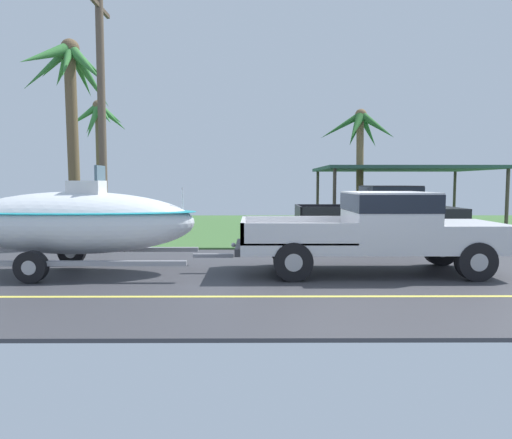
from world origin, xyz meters
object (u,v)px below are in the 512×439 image
at_px(carport_awning, 402,170).
at_px(palm_tree_far_left, 71,87).
at_px(palm_tree_near_left, 100,129).
at_px(boat_on_trailer, 75,222).
at_px(parked_pickup_background, 388,209).
at_px(parked_sedan_near, 47,216).
at_px(pickup_truck_towing, 386,227).
at_px(palm_tree_near_right, 362,137).
at_px(utility_pole, 102,114).

distance_m(carport_awning, palm_tree_far_left, 14.16).
xyz_separation_m(palm_tree_near_left, palm_tree_far_left, (1.96, -8.76, 0.36)).
bearing_deg(palm_tree_near_left, carport_awning, -11.80).
relative_size(boat_on_trailer, parked_pickup_background, 1.07).
bearing_deg(parked_sedan_near, palm_tree_far_left, -52.53).
relative_size(pickup_truck_towing, boat_on_trailer, 0.92).
relative_size(parked_pickup_background, palm_tree_near_right, 1.15).
xyz_separation_m(boat_on_trailer, utility_pole, (-0.71, 4.25, 2.97)).
xyz_separation_m(carport_awning, utility_pole, (-11.41, -6.72, 1.51)).
relative_size(boat_on_trailer, carport_awning, 0.85).
bearing_deg(pickup_truck_towing, palm_tree_near_right, 80.02).
distance_m(pickup_truck_towing, palm_tree_near_left, 18.14).
height_order(carport_awning, utility_pole, utility_pole).
bearing_deg(palm_tree_near_left, palm_tree_near_right, -16.93).
bearing_deg(carport_awning, palm_tree_far_left, -155.89).
relative_size(pickup_truck_towing, carport_awning, 0.79).
bearing_deg(pickup_truck_towing, boat_on_trailer, -180.00).
bearing_deg(palm_tree_far_left, carport_awning, 24.11).
height_order(parked_sedan_near, utility_pole, utility_pole).
height_order(parked_sedan_near, palm_tree_near_left, palm_tree_near_left).
bearing_deg(carport_awning, boat_on_trailer, -134.26).
height_order(palm_tree_near_left, utility_pole, utility_pole).
bearing_deg(parked_pickup_background, pickup_truck_towing, -106.65).
xyz_separation_m(palm_tree_near_right, utility_pole, (-9.37, -5.94, 0.10)).
bearing_deg(palm_tree_near_left, parked_sedan_near, -92.31).
bearing_deg(palm_tree_far_left, boat_on_trailer, -68.96).
distance_m(palm_tree_near_left, palm_tree_near_right, 13.24).
bearing_deg(pickup_truck_towing, palm_tree_near_left, 127.71).
distance_m(parked_pickup_background, palm_tree_near_right, 4.87).
height_order(boat_on_trailer, palm_tree_near_right, palm_tree_near_right).
distance_m(pickup_truck_towing, palm_tree_near_right, 10.77).
bearing_deg(palm_tree_far_left, parked_pickup_background, 5.46).
bearing_deg(palm_tree_near_right, pickup_truck_towing, -99.98).
bearing_deg(boat_on_trailer, parked_sedan_near, 117.43).
bearing_deg(parked_pickup_background, palm_tree_far_left, -174.54).
xyz_separation_m(boat_on_trailer, palm_tree_far_left, (-2.03, 5.28, 3.98)).
bearing_deg(utility_pole, palm_tree_near_right, 32.36).
height_order(carport_awning, palm_tree_near_left, palm_tree_near_left).
height_order(parked_pickup_background, carport_awning, carport_awning).
relative_size(palm_tree_near_right, palm_tree_far_left, 0.78).
xyz_separation_m(parked_pickup_background, palm_tree_near_left, (-12.74, 7.73, 3.70)).
bearing_deg(boat_on_trailer, carport_awning, 45.74).
height_order(pickup_truck_towing, carport_awning, carport_awning).
bearing_deg(carport_awning, palm_tree_near_left, 168.20).
bearing_deg(palm_tree_near_left, parked_pickup_background, -31.24).
distance_m(pickup_truck_towing, carport_awning, 11.73).
height_order(parked_sedan_near, carport_awning, carport_awning).
xyz_separation_m(parked_pickup_background, parked_sedan_near, (-12.98, 1.84, -0.38)).
bearing_deg(palm_tree_far_left, palm_tree_near_left, 102.62).
height_order(palm_tree_far_left, utility_pole, utility_pole).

